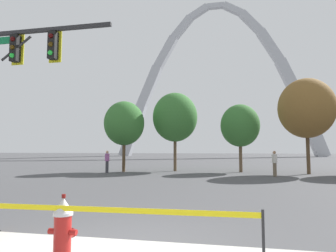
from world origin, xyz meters
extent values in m
plane|color=#474749|center=(0.00, 0.00, 0.00)|extent=(240.00, 240.00, 0.00)
cylinder|color=maroon|center=(-0.74, -0.75, 0.36)|extent=(0.26, 0.26, 0.62)
cylinder|color=#B7B7BC|center=(-0.74, -0.75, 0.69)|extent=(0.30, 0.30, 0.04)
cone|color=#B7B7BC|center=(-0.74, -0.75, 0.82)|extent=(0.30, 0.30, 0.22)
cylinder|color=#5E0F0D|center=(-0.74, -0.75, 0.96)|extent=(0.06, 0.06, 0.06)
cylinder|color=maroon|center=(-0.92, -0.75, 0.42)|extent=(0.10, 0.09, 0.09)
cylinder|color=maroon|center=(-0.56, -0.75, 0.42)|extent=(0.10, 0.09, 0.09)
cylinder|color=maroon|center=(-0.74, -0.55, 0.33)|extent=(0.13, 0.14, 0.13)
cylinder|color=#5E0F0D|center=(-0.74, -0.47, 0.33)|extent=(0.15, 0.03, 0.15)
cylinder|color=#232326|center=(2.20, -0.77, 0.44)|extent=(0.04, 0.04, 0.88)
cube|color=yellow|center=(-0.50, -0.84, 0.80)|extent=(5.40, 0.15, 0.08)
cube|color=#232326|center=(-4.12, 3.36, 5.60)|extent=(4.80, 0.12, 0.12)
cylinder|color=#232326|center=(-5.08, 3.36, 5.05)|extent=(1.11, 0.08, 0.81)
cube|color=black|center=(-5.12, 3.36, 5.05)|extent=(0.26, 0.24, 0.90)
cube|color=gold|center=(-5.12, 3.50, 5.05)|extent=(0.44, 0.03, 1.04)
sphere|color=#360606|center=(-5.12, 3.23, 5.33)|extent=(0.16, 0.16, 0.16)
sphere|color=#392706|center=(-5.12, 3.23, 5.05)|extent=(0.16, 0.16, 0.16)
sphere|color=green|center=(-5.12, 3.23, 4.77)|extent=(0.16, 0.16, 0.16)
cube|color=black|center=(-3.72, 3.36, 5.05)|extent=(0.26, 0.24, 0.90)
cube|color=gold|center=(-3.72, 3.50, 5.05)|extent=(0.44, 0.03, 1.04)
sphere|color=#360606|center=(-3.72, 3.23, 5.33)|extent=(0.16, 0.16, 0.16)
sphere|color=#392706|center=(-3.72, 3.23, 5.05)|extent=(0.16, 0.16, 0.16)
sphere|color=green|center=(-3.72, 3.23, 4.77)|extent=(0.16, 0.16, 0.16)
cube|color=#0F6638|center=(-5.72, 3.34, 5.35)|extent=(0.90, 0.04, 0.24)
cube|color=#B2B5BC|center=(-21.69, 67.04, 6.37)|extent=(6.88, 2.65, 13.69)
cube|color=#B2B5BC|center=(-17.36, 67.04, 17.84)|extent=(6.56, 2.37, 11.22)
cube|color=#B2B5BC|center=(-13.02, 67.04, 26.76)|extent=(6.21, 2.09, 8.77)
cube|color=#B2B5BC|center=(-8.68, 67.04, 33.13)|extent=(5.79, 1.81, 6.35)
cube|color=#B2B5BC|center=(-4.34, 67.04, 36.95)|extent=(5.20, 1.54, 3.92)
cube|color=#B2B5BC|center=(0.00, 67.04, 38.23)|extent=(4.44, 1.26, 1.26)
cube|color=#B2B5BC|center=(4.34, 67.04, 36.95)|extent=(5.20, 1.54, 3.92)
cube|color=#B2B5BC|center=(8.68, 67.04, 33.13)|extent=(5.79, 1.81, 6.35)
cube|color=#B2B5BC|center=(13.02, 67.04, 26.76)|extent=(6.21, 2.09, 8.77)
cube|color=#B2B5BC|center=(17.36, 67.04, 17.84)|extent=(6.56, 2.37, 11.22)
cube|color=#B2B5BC|center=(21.69, 67.04, 6.37)|extent=(6.88, 2.65, 13.69)
cylinder|color=brown|center=(-5.78, 15.98, 1.15)|extent=(0.24, 0.24, 2.30)
ellipsoid|color=#336B2D|center=(-5.78, 15.98, 3.67)|extent=(3.06, 3.06, 3.37)
cylinder|color=brown|center=(-2.09, 17.44, 1.32)|extent=(0.24, 0.24, 2.64)
ellipsoid|color=#336B2D|center=(-2.09, 17.44, 4.22)|extent=(3.52, 3.52, 3.87)
cylinder|color=brown|center=(2.88, 17.27, 1.08)|extent=(0.24, 0.24, 2.17)
ellipsoid|color=#336B2D|center=(2.88, 17.27, 3.47)|extent=(2.89, 2.89, 3.18)
cylinder|color=brown|center=(7.34, 16.46, 1.42)|extent=(0.24, 0.24, 2.84)
ellipsoid|color=brown|center=(7.34, 16.46, 4.55)|extent=(3.79, 3.79, 4.17)
cylinder|color=#38383D|center=(-6.58, 14.71, 0.42)|extent=(0.22, 0.22, 0.84)
cube|color=#995193|center=(-6.58, 14.71, 1.11)|extent=(0.39, 0.38, 0.54)
sphere|color=tan|center=(-6.58, 14.71, 1.49)|extent=(0.20, 0.20, 0.20)
cylinder|color=brown|center=(4.76, 14.14, 0.42)|extent=(0.22, 0.22, 0.84)
cube|color=beige|center=(4.76, 14.14, 1.11)|extent=(0.28, 0.38, 0.54)
sphere|color=#936B4C|center=(4.76, 14.14, 1.49)|extent=(0.20, 0.20, 0.20)
camera|label=1|loc=(1.71, -4.89, 1.68)|focal=30.84mm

